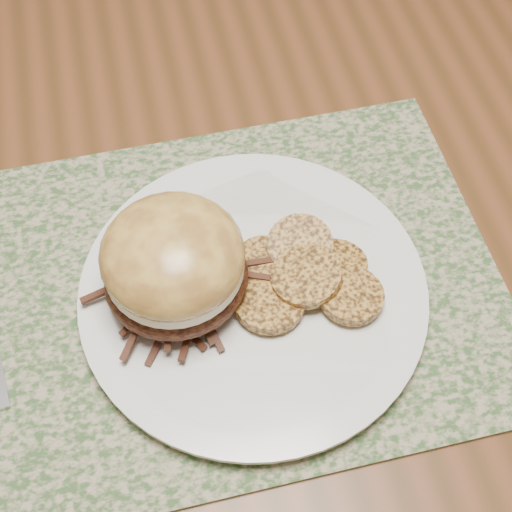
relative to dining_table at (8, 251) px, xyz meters
The scene contains 6 objects.
ground 0.67m from the dining_table, ahead, with size 3.50×3.50×0.00m, color brown.
dining_table is the anchor object (origin of this frame).
placemat 0.25m from the dining_table, 35.37° to the right, with size 0.45×0.33×0.00m, color #37562C.
dinner_plate 0.28m from the dining_table, 35.48° to the right, with size 0.26×0.26×0.02m, color white.
pork_sandwich 0.25m from the dining_table, 42.41° to the right, with size 0.13×0.12×0.08m.
roasted_potatoes 0.31m from the dining_table, 31.30° to the right, with size 0.14×0.12×0.03m.
Camera 1 is at (0.15, -0.42, 1.26)m, focal length 50.00 mm.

